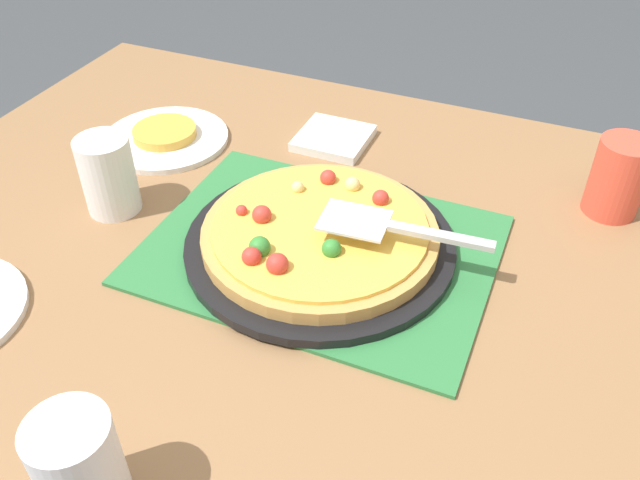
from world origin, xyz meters
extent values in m
cube|color=olive|center=(0.00, 0.00, 0.73)|extent=(1.40, 1.00, 0.03)
cube|color=olive|center=(-0.64, 0.44, 0.36)|extent=(0.07, 0.07, 0.72)
cube|color=#2D753D|center=(0.00, 0.00, 0.75)|extent=(0.48, 0.36, 0.01)
cylinder|color=black|center=(0.00, 0.00, 0.76)|extent=(0.38, 0.38, 0.01)
cylinder|color=tan|center=(0.00, 0.00, 0.78)|extent=(0.33, 0.33, 0.02)
cylinder|color=#EAB747|center=(0.00, 0.00, 0.79)|extent=(0.30, 0.30, 0.01)
sphere|color=red|center=(-0.05, -0.10, 0.80)|extent=(0.03, 0.03, 0.03)
sphere|color=red|center=(-0.03, 0.10, 0.80)|extent=(0.02, 0.02, 0.02)
sphere|color=#338433|center=(0.04, -0.05, 0.80)|extent=(0.03, 0.03, 0.03)
sphere|color=#E5CC7F|center=(0.01, 0.10, 0.80)|extent=(0.02, 0.02, 0.02)
sphere|color=#338433|center=(-0.05, -0.08, 0.80)|extent=(0.03, 0.03, 0.03)
sphere|color=#E5CC7F|center=(-0.06, 0.07, 0.80)|extent=(0.02, 0.02, 0.02)
sphere|color=red|center=(-0.11, -0.02, 0.80)|extent=(0.02, 0.02, 0.02)
sphere|color=red|center=(-0.08, -0.02, 0.80)|extent=(0.03, 0.03, 0.03)
sphere|color=red|center=(-0.02, -0.10, 0.80)|extent=(0.03, 0.03, 0.03)
sphere|color=red|center=(0.06, 0.09, 0.80)|extent=(0.02, 0.02, 0.02)
cylinder|color=white|center=(-0.37, 0.17, 0.76)|extent=(0.22, 0.22, 0.01)
cylinder|color=gold|center=(-0.37, 0.17, 0.77)|extent=(0.11, 0.11, 0.02)
cylinder|color=white|center=(-0.33, -0.03, 0.81)|extent=(0.08, 0.08, 0.12)
cylinder|color=#E04C38|center=(0.37, 0.26, 0.81)|extent=(0.08, 0.08, 0.12)
cylinder|color=white|center=(-0.06, -0.44, 0.81)|extent=(0.08, 0.08, 0.12)
cube|color=silver|center=(0.05, 0.00, 0.82)|extent=(0.09, 0.08, 0.00)
cube|color=#B2B2B7|center=(0.16, 0.01, 0.82)|extent=(0.14, 0.03, 0.01)
cube|color=white|center=(-0.09, 0.28, 0.76)|extent=(0.12, 0.12, 0.02)
camera|label=1|loc=(0.28, -0.67, 1.36)|focal=37.47mm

